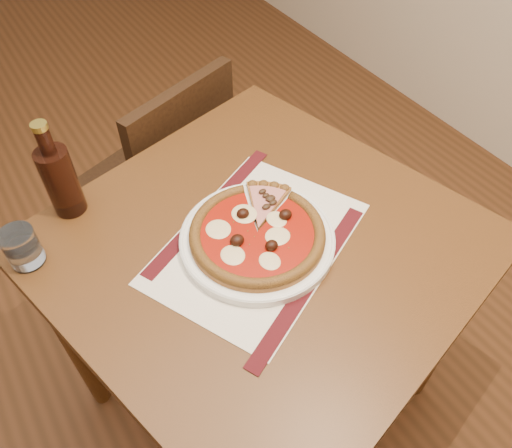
{
  "coord_description": "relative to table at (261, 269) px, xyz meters",
  "views": [
    {
      "loc": [
        0.58,
        -1.64,
        1.53
      ],
      "look_at": [
        0.95,
        -1.08,
        0.78
      ],
      "focal_mm": 35.0,
      "sensor_mm": 36.0,
      "label": 1
    }
  ],
  "objects": [
    {
      "name": "bottle",
      "position": [
        -0.29,
        0.3,
        0.19
      ],
      "size": [
        0.07,
        0.07,
        0.22
      ],
      "color": "#33150C",
      "rests_on": "table"
    },
    {
      "name": "pizza",
      "position": [
        -0.01,
        -0.0,
        0.13
      ],
      "size": [
        0.27,
        0.27,
        0.04
      ],
      "color": "#A66F28",
      "rests_on": "plate"
    },
    {
      "name": "ham_slice",
      "position": [
        0.06,
        0.07,
        0.13
      ],
      "size": [
        0.13,
        0.13,
        0.02
      ],
      "rotation": [
        0.0,
        0.0,
        0.81
      ],
      "color": "#A66F28",
      "rests_on": "plate"
    },
    {
      "name": "placemat",
      "position": [
        -0.01,
        -0.0,
        0.1
      ],
      "size": [
        0.52,
        0.47,
        0.0
      ],
      "primitive_type": "cube",
      "rotation": [
        0.0,
        0.0,
        0.44
      ],
      "color": "silver",
      "rests_on": "table"
    },
    {
      "name": "water_glass",
      "position": [
        -0.41,
        0.21,
        0.14
      ],
      "size": [
        0.07,
        0.07,
        0.08
      ],
      "primitive_type": "cylinder",
      "rotation": [
        0.0,
        0.0,
        -0.01
      ],
      "color": "white",
      "rests_on": "table"
    },
    {
      "name": "chair_far",
      "position": [
        0.04,
        0.59,
        -0.18
      ],
      "size": [
        0.48,
        0.48,
        0.81
      ],
      "rotation": [
        0.0,
        0.0,
        3.46
      ],
      "color": "black",
      "rests_on": "ground"
    },
    {
      "name": "plate",
      "position": [
        -0.01,
        -0.0,
        0.11
      ],
      "size": [
        0.31,
        0.31,
        0.02
      ],
      "primitive_type": "cylinder",
      "color": "white",
      "rests_on": "placemat"
    },
    {
      "name": "table",
      "position": [
        0.0,
        0.0,
        0.0
      ],
      "size": [
        0.96,
        0.96,
        0.75
      ],
      "rotation": [
        0.0,
        0.0,
        0.24
      ],
      "color": "#5A3115",
      "rests_on": "ground"
    }
  ]
}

